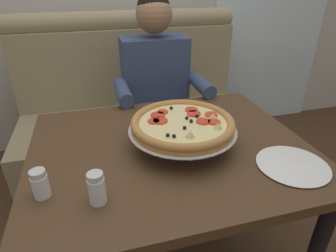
% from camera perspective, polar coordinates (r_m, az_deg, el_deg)
% --- Properties ---
extents(booth_bench, '(1.60, 0.78, 1.13)m').
position_cam_1_polar(booth_bench, '(2.11, -6.43, 1.16)').
color(booth_bench, '#998966').
rests_on(booth_bench, ground_plane).
extents(dining_table, '(1.11, 0.90, 0.73)m').
position_cam_1_polar(dining_table, '(1.22, 0.43, -7.65)').
color(dining_table, '#4C331E').
rests_on(dining_table, ground_plane).
extents(diner_main, '(0.54, 0.64, 1.27)m').
position_cam_1_polar(diner_main, '(1.77, -1.85, 6.84)').
color(diner_main, '#2D3342').
rests_on(diner_main, ground_plane).
extents(pizza, '(0.43, 0.43, 0.13)m').
position_cam_1_polar(pizza, '(1.12, 2.97, 0.33)').
color(pizza, silver).
rests_on(pizza, dining_table).
extents(shaker_oregano, '(0.05, 0.05, 0.11)m').
position_cam_1_polar(shaker_oregano, '(0.90, -14.00, -12.33)').
color(shaker_oregano, white).
rests_on(shaker_oregano, dining_table).
extents(shaker_pepper_flakes, '(0.05, 0.05, 0.10)m').
position_cam_1_polar(shaker_pepper_flakes, '(0.98, -24.12, -10.80)').
color(shaker_pepper_flakes, white).
rests_on(shaker_pepper_flakes, dining_table).
extents(plate_near_left, '(0.26, 0.26, 0.02)m').
position_cam_1_polar(plate_near_left, '(1.13, 23.69, -6.92)').
color(plate_near_left, white).
rests_on(plate_near_left, dining_table).
extents(patio_chair, '(0.40, 0.40, 0.86)m').
position_cam_1_polar(patio_chair, '(3.65, 9.91, 14.65)').
color(patio_chair, black).
rests_on(patio_chair, ground_plane).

